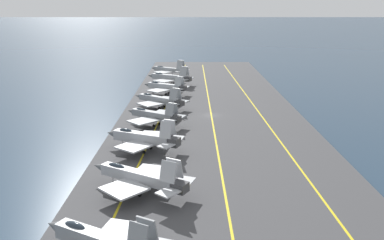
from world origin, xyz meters
TOP-DOWN VIEW (x-y plane):
  - ground_plane at (0.00, 0.00)m, footprint 2000.00×2000.00m
  - carrier_deck at (0.00, 0.00)m, footprint 202.56×45.89m
  - deck_stripe_foul_line at (0.00, -12.62)m, footprint 182.24×5.41m
  - deck_stripe_centerline at (0.00, 0.00)m, footprint 182.30×0.36m
  - deck_stripe_edge_line at (0.00, 12.62)m, footprint 182.10×9.33m
  - parked_jet_second at (-44.06, 12.66)m, footprint 13.28×16.55m
  - parked_jet_third at (-26.09, 14.19)m, footprint 13.10×15.70m
  - parked_jet_fourth at (-8.98, 13.68)m, footprint 13.75×14.65m
  - parked_jet_fifth at (7.78, 13.78)m, footprint 13.79×15.84m
  - parked_jet_sixth at (25.42, 13.28)m, footprint 13.95×15.05m
  - parked_jet_seventh at (41.86, 12.83)m, footprint 14.19×17.10m
  - parked_jet_eighth at (59.87, 14.02)m, footprint 13.83×16.18m

SIDE VIEW (x-z plane):
  - ground_plane at x=0.00m, z-range 0.00..0.00m
  - carrier_deck at x=0.00m, z-range 0.00..0.40m
  - deck_stripe_foul_line at x=0.00m, z-range 0.40..0.41m
  - deck_stripe_centerline at x=0.00m, z-range 0.40..0.41m
  - deck_stripe_edge_line at x=0.00m, z-range 0.40..0.41m
  - parked_jet_fifth at x=7.78m, z-range -0.31..5.78m
  - parked_jet_fourth at x=-8.98m, z-range -0.08..5.83m
  - parked_jet_sixth at x=25.42m, z-range -0.09..5.86m
  - parked_jet_second at x=-44.06m, z-range -0.23..6.08m
  - parked_jet_eighth at x=59.87m, z-range -0.38..6.24m
  - parked_jet_seventh at x=41.86m, z-range -0.36..6.30m
  - parked_jet_third at x=-26.09m, z-range -0.28..6.38m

